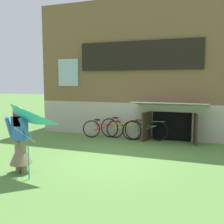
# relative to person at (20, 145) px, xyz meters

# --- Properties ---
(ground_plane) EXTENTS (60.00, 60.00, 0.00)m
(ground_plane) POSITION_rel_person_xyz_m (1.64, 1.75, -0.66)
(ground_plane) COLOR #56843D
(log_house) EXTENTS (8.36, 6.37, 5.26)m
(log_house) POSITION_rel_person_xyz_m (1.64, 7.38, 1.97)
(log_house) COLOR #ADA393
(log_house) RESTS_ON ground_plane
(person) EXTENTS (0.61, 0.52, 1.57)m
(person) POSITION_rel_person_xyz_m (0.00, 0.00, 0.00)
(person) COLOR #7F6B51
(person) RESTS_ON ground_plane
(kite) EXTENTS (1.10, 1.18, 1.55)m
(kite) POSITION_rel_person_xyz_m (0.28, -0.60, 0.60)
(kite) COLOR #2DB2CC
(kite) RESTS_ON ground_plane
(bicycle_green) EXTENTS (1.66, 0.39, 0.77)m
(bicycle_green) POSITION_rel_person_xyz_m (1.99, 4.40, -0.29)
(bicycle_green) COLOR black
(bicycle_green) RESTS_ON ground_plane
(bicycle_yellow) EXTENTS (1.76, 0.26, 0.80)m
(bicycle_yellow) POSITION_rel_person_xyz_m (1.08, 4.40, -0.27)
(bicycle_yellow) COLOR black
(bicycle_yellow) RESTS_ON ground_plane
(bicycle_red) EXTENTS (1.52, 0.52, 0.72)m
(bicycle_red) POSITION_rel_person_xyz_m (0.37, 4.32, -0.31)
(bicycle_red) COLOR black
(bicycle_red) RESTS_ON ground_plane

